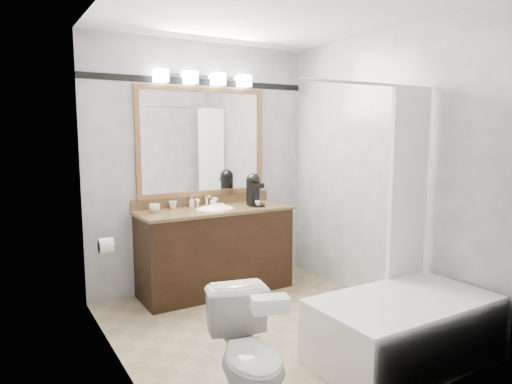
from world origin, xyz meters
TOP-DOWN VIEW (x-y plane):
  - room at (0.00, 0.00)m, footprint 2.42×2.62m
  - vanity at (0.00, 1.02)m, footprint 1.53×0.58m
  - mirror at (0.00, 1.28)m, footprint 1.40×0.04m
  - vanity_light_bar at (0.00, 1.23)m, footprint 1.02×0.14m
  - accent_stripe at (0.00, 1.29)m, footprint 2.40×0.01m
  - bathtub at (0.55, -0.90)m, footprint 1.30×0.75m
  - tp_roll at (-1.14, 0.66)m, footprint 0.11×0.12m
  - toilet at (-0.71, -0.90)m, footprint 0.52×0.74m
  - tissue_box at (-0.71, -1.12)m, footprint 0.22×0.16m
  - coffee_maker at (0.42, 0.98)m, footprint 0.17×0.22m
  - cup_left at (-0.58, 1.11)m, footprint 0.13×0.13m
  - cup_right at (-0.36, 1.22)m, footprint 0.08×0.08m
  - soap_bottle_a at (-0.16, 1.22)m, footprint 0.06×0.06m
  - soap_bottle_b at (0.06, 1.19)m, footprint 0.08×0.08m
  - soap_bar at (0.11, 1.13)m, footprint 0.10×0.08m

SIDE VIEW (x-z plane):
  - bathtub at x=0.55m, z-range -0.70..1.26m
  - toilet at x=-0.71m, z-range 0.00..0.68m
  - vanity at x=0.00m, z-range -0.04..0.93m
  - tp_roll at x=-1.14m, z-range 0.64..0.76m
  - tissue_box at x=-0.71m, z-range 0.68..0.76m
  - soap_bar at x=0.11m, z-range 0.85..0.88m
  - cup_right at x=-0.36m, z-range 0.85..0.92m
  - cup_left at x=-0.58m, z-range 0.85..0.93m
  - soap_bottle_b at x=0.06m, z-range 0.85..0.94m
  - soap_bottle_a at x=-0.16m, z-range 0.85..0.96m
  - coffee_maker at x=0.42m, z-range 0.85..1.19m
  - room at x=0.00m, z-range -0.01..2.51m
  - mirror at x=0.00m, z-range 0.95..2.05m
  - accent_stripe at x=0.00m, z-range 2.07..2.13m
  - vanity_light_bar at x=0.00m, z-range 2.07..2.19m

